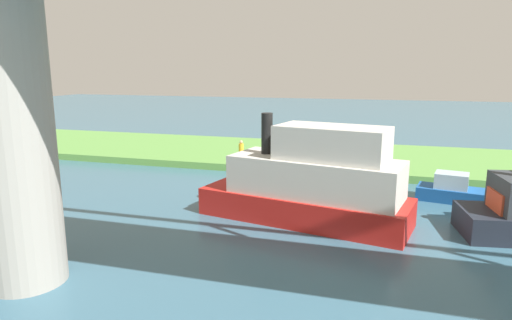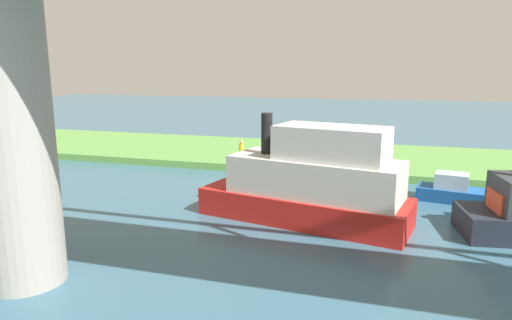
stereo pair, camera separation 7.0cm
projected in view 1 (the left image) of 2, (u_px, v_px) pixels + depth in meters
The scene contains 7 objects.
ground_plane at pixel (298, 176), 29.65m from camera, with size 160.00×160.00×0.00m, color #386075.
grassy_bank at pixel (313, 156), 35.24m from camera, with size 80.00×12.00×0.50m, color #5B9342.
bridge_pylon at pixel (13, 136), 13.98m from camera, with size 2.52×2.52×9.89m, color #9E998E.
person_on_bank at pixel (241, 150), 32.68m from camera, with size 0.50×0.50×1.39m.
mooring_post at pixel (371, 163), 28.79m from camera, with size 0.20×0.20×1.06m, color brown.
motorboat_red at pixel (311, 183), 20.55m from camera, with size 10.22×5.15×4.99m.
pontoon_yellow at pixel (460, 192), 23.80m from camera, with size 4.86×2.49×1.55m.
Camera 1 is at (-5.48, 28.44, 7.02)m, focal length 31.08 mm.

